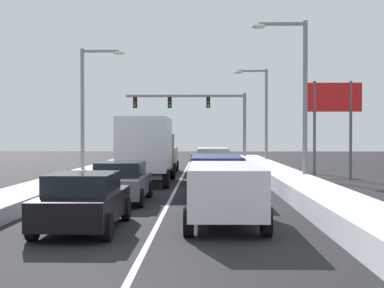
{
  "coord_description": "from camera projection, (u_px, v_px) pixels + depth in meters",
  "views": [
    {
      "loc": [
        1.29,
        -7.41,
        2.5
      ],
      "look_at": [
        0.56,
        27.01,
        1.94
      ],
      "focal_mm": 51.17,
      "sensor_mm": 36.0,
      "label": 1
    }
  ],
  "objects": [
    {
      "name": "ground_plane",
      "position": [
        174.0,
        193.0,
        23.78
      ],
      "size": [
        120.0,
        120.0,
        0.0
      ],
      "primitive_type": "plane",
      "color": "black"
    },
    {
      "name": "lane_stripe_between_right_lane_and_center_lane",
      "position": [
        178.0,
        184.0,
        27.86
      ],
      "size": [
        0.14,
        44.85,
        0.01
      ],
      "primitive_type": "cube",
      "color": "silver",
      "rests_on": "ground"
    },
    {
      "name": "snow_bank_right_shoulder",
      "position": [
        283.0,
        178.0,
        27.74
      ],
      "size": [
        1.85,
        44.85,
        0.68
      ],
      "primitive_type": "cube",
      "color": "white",
      "rests_on": "ground"
    },
    {
      "name": "snow_bank_left_shoulder",
      "position": [
        75.0,
        179.0,
        27.96
      ],
      "size": [
        2.08,
        44.85,
        0.49
      ],
      "primitive_type": "cube",
      "color": "white",
      "rests_on": "ground"
    },
    {
      "name": "suv_white_right_lane_nearest",
      "position": [
        225.0,
        189.0,
        15.12
      ],
      "size": [
        2.16,
        4.9,
        1.67
      ],
      "color": "silver",
      "rests_on": "ground"
    },
    {
      "name": "suv_navy_right_lane_second",
      "position": [
        216.0,
        172.0,
        21.91
      ],
      "size": [
        2.16,
        4.9,
        1.67
      ],
      "color": "navy",
      "rests_on": "ground"
    },
    {
      "name": "sedan_maroon_right_lane_third",
      "position": [
        207.0,
        168.0,
        28.45
      ],
      "size": [
        2.0,
        4.5,
        1.51
      ],
      "color": "maroon",
      "rests_on": "ground"
    },
    {
      "name": "suv_silver_right_lane_fourth",
      "position": [
        213.0,
        158.0,
        35.4
      ],
      "size": [
        2.16,
        4.9,
        1.67
      ],
      "color": "#B7BABF",
      "rests_on": "ground"
    },
    {
      "name": "sedan_black_center_lane_nearest",
      "position": [
        84.0,
        201.0,
        14.41
      ],
      "size": [
        2.0,
        4.5,
        1.51
      ],
      "color": "black",
      "rests_on": "ground"
    },
    {
      "name": "sedan_gray_center_lane_second",
      "position": [
        121.0,
        182.0,
        20.35
      ],
      "size": [
        2.0,
        4.5,
        1.51
      ],
      "color": "slate",
      "rests_on": "ground"
    },
    {
      "name": "box_truck_center_lane_third",
      "position": [
        147.0,
        147.0,
        27.96
      ],
      "size": [
        2.53,
        7.2,
        3.36
      ],
      "color": "#1E5633",
      "rests_on": "ground"
    },
    {
      "name": "suv_tan_center_lane_fourth",
      "position": [
        161.0,
        157.0,
        36.24
      ],
      "size": [
        2.16,
        4.9,
        1.67
      ],
      "color": "#937F60",
      "rests_on": "ground"
    },
    {
      "name": "traffic_light_gantry",
      "position": [
        202.0,
        110.0,
        48.12
      ],
      "size": [
        10.6,
        0.47,
        6.2
      ],
      "color": "slate",
      "rests_on": "ground"
    },
    {
      "name": "street_lamp_right_near",
      "position": [
        297.0,
        88.0,
        25.62
      ],
      "size": [
        2.66,
        0.36,
        7.86
      ],
      "color": "gray",
      "rests_on": "ground"
    },
    {
      "name": "street_lamp_right_mid",
      "position": [
        261.0,
        108.0,
        41.93
      ],
      "size": [
        2.66,
        0.36,
        7.57
      ],
      "color": "gray",
      "rests_on": "ground"
    },
    {
      "name": "street_lamp_left_mid",
      "position": [
        89.0,
        100.0,
        32.3
      ],
      "size": [
        2.66,
        0.36,
        7.61
      ],
      "color": "gray",
      "rests_on": "ground"
    },
    {
      "name": "roadside_sign_right",
      "position": [
        333.0,
        108.0,
        30.25
      ],
      "size": [
        3.2,
        0.16,
        5.5
      ],
      "color": "#59595B",
      "rests_on": "ground"
    }
  ]
}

